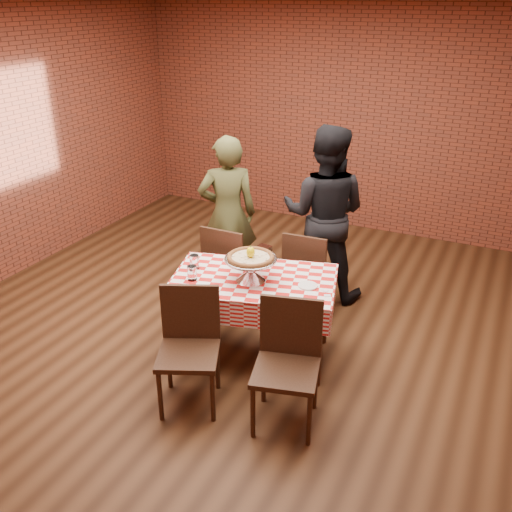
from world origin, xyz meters
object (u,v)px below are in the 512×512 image
(chair_near_left, at_px, (188,353))
(diner_black, at_px, (324,214))
(condiment_caddy, at_px, (264,254))
(water_glass_right, at_px, (194,262))
(chair_far_left, at_px, (232,267))
(chair_near_right, at_px, (286,369))
(table, at_px, (254,318))
(diner_olive, at_px, (228,214))
(pizza, at_px, (251,258))
(chair_far_right, at_px, (309,272))
(water_glass_left, at_px, (192,273))
(pizza_stand, at_px, (251,269))

(chair_near_left, bearing_deg, diner_black, 58.25)
(condiment_caddy, xyz_separation_m, chair_near_left, (-0.11, -1.11, -0.37))
(water_glass_right, xyz_separation_m, chair_far_left, (-0.01, 0.70, -0.36))
(chair_near_right, bearing_deg, chair_near_left, 175.29)
(table, height_order, diner_olive, diner_olive)
(pizza, bearing_deg, chair_far_right, 79.24)
(water_glass_left, bearing_deg, chair_near_right, -22.82)
(table, distance_m, chair_near_left, 0.81)
(table, height_order, chair_near_right, chair_near_right)
(water_glass_right, height_order, chair_near_right, chair_near_right)
(chair_near_right, xyz_separation_m, diner_black, (-0.44, 2.01, 0.42))
(condiment_caddy, height_order, diner_black, diner_black)
(pizza_stand, distance_m, chair_near_right, 0.95)
(water_glass_right, distance_m, chair_far_left, 0.79)
(diner_black, bearing_deg, water_glass_left, 62.09)
(water_glass_left, height_order, water_glass_right, same)
(water_glass_left, relative_size, water_glass_right, 1.00)
(water_glass_right, height_order, diner_olive, diner_olive)
(pizza_stand, distance_m, water_glass_right, 0.53)
(table, xyz_separation_m, chair_far_right, (0.17, 0.88, 0.08))
(water_glass_left, bearing_deg, chair_near_left, -62.58)
(diner_black, bearing_deg, pizza, 76.23)
(pizza_stand, height_order, chair_far_right, pizza_stand)
(table, distance_m, chair_far_left, 0.86)
(chair_near_right, bearing_deg, pizza, 118.82)
(pizza_stand, xyz_separation_m, condiment_caddy, (-0.04, 0.35, -0.02))
(pizza_stand, distance_m, water_glass_left, 0.48)
(condiment_caddy, distance_m, chair_near_left, 1.17)
(chair_near_left, xyz_separation_m, chair_far_left, (-0.39, 1.44, -0.00))
(pizza_stand, distance_m, condiment_caddy, 0.35)
(chair_far_right, bearing_deg, chair_far_left, 14.92)
(condiment_caddy, bearing_deg, chair_far_right, 78.54)
(chair_near_left, bearing_deg, table, 54.96)
(water_glass_left, xyz_separation_m, chair_near_right, (1.02, -0.43, -0.35))
(table, xyz_separation_m, condiment_caddy, (-0.05, 0.31, 0.46))
(water_glass_left, relative_size, diner_olive, 0.07)
(pizza_stand, height_order, condiment_caddy, pizza_stand)
(condiment_caddy, bearing_deg, diner_olive, 144.72)
(table, distance_m, chair_far_right, 0.90)
(water_glass_left, relative_size, chair_far_right, 0.14)
(pizza, bearing_deg, water_glass_right, -178.61)
(chair_near_left, distance_m, chair_far_left, 1.50)
(pizza_stand, xyz_separation_m, diner_olive, (-0.81, 1.10, -0.03))
(water_glass_left, height_order, chair_near_left, chair_near_left)
(table, height_order, water_glass_right, water_glass_right)
(pizza, distance_m, water_glass_right, 0.55)
(pizza_stand, bearing_deg, chair_far_left, 128.19)
(water_glass_left, height_order, chair_far_left, chair_far_left)
(condiment_caddy, xyz_separation_m, chair_far_left, (-0.50, 0.34, -0.37))
(chair_far_left, xyz_separation_m, diner_black, (0.69, 0.68, 0.43))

